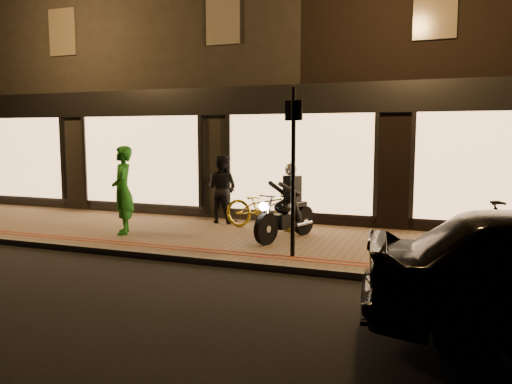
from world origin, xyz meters
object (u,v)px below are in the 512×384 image
(motorcycle, at_px, (287,210))
(bicycle_gold, at_px, (263,207))
(person_green, at_px, (123,190))
(sign_post, at_px, (293,163))

(motorcycle, relative_size, bicycle_gold, 0.96)
(bicycle_gold, xyz_separation_m, person_green, (-2.71, -1.58, 0.46))
(sign_post, distance_m, bicycle_gold, 2.89)
(bicycle_gold, relative_size, person_green, 1.00)
(motorcycle, xyz_separation_m, bicycle_gold, (-0.85, 0.88, -0.10))
(motorcycle, xyz_separation_m, person_green, (-3.56, -0.69, 0.35))
(sign_post, xyz_separation_m, person_green, (-4.09, 0.68, -0.71))
(bicycle_gold, bearing_deg, person_green, 127.78)
(motorcycle, height_order, sign_post, sign_post)
(bicycle_gold, distance_m, person_green, 3.17)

